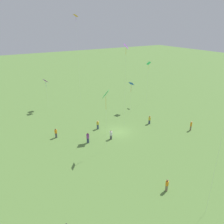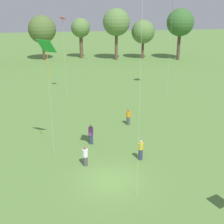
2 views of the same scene
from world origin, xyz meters
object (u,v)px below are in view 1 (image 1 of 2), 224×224
Objects in this scene: person_3 at (98,125)px; kite_3 at (76,21)px; kite_4 at (131,84)px; kite_9 at (45,81)px; person_0 at (167,185)px; kite_0 at (126,49)px; kite_2 at (106,95)px; person_1 at (191,126)px; kite_6 at (149,65)px; person_2 at (111,135)px; person_6 at (149,120)px; person_5 at (56,133)px; person_4 at (88,138)px.

kite_3 reaches higher than person_3.
kite_9 is at bearing 78.58° from kite_4.
kite_3 is at bearing -58.52° from person_0.
kite_0 reaches higher than kite_2.
person_1 is 18.62m from kite_6.
kite_3 is at bearing -28.82° from person_3.
person_3 is 20.56m from kite_6.
kite_6 is (2.39, -6.61, 3.31)m from kite_4.
kite_3 reaches higher than kite_9.
kite_6 reaches higher than kite_2.
kite_2 reaches higher than person_0.
person_1 is 0.28× the size of kite_4.
person_2 is at bearing -149.81° from kite_3.
person_1 is at bearing -174.95° from person_6.
person_2 is 14.96m from kite_4.
kite_4 is 0.98× the size of kite_9.
person_0 is at bearing -32.97° from person_5.
person_0 is 20.84m from person_5.
person_2 is at bearing -138.10° from kite_9.
kite_6 is at bearing -44.37° from kite_4.
kite_4 reaches higher than person_5.
person_1 reaches higher than person_3.
person_0 is at bearing 113.28° from person_4.
person_2 is 9.75m from person_6.
kite_2 is at bearing -123.93° from person_1.
kite_6 is 24.19m from kite_9.
kite_4 is 0.66× the size of kite_6.
person_0 is at bearing -84.25° from person_1.
kite_6 is at bearing -87.13° from kite_3.
person_5 is at bearing 33.30° from person_2.
kite_3 is 2.02× the size of kite_6.
person_6 is 14.56m from kite_0.
person_3 is at bearing -20.53° from person_2.
person_0 is 0.17× the size of kite_2.
person_4 reaches higher than person_2.
kite_0 is 21.87m from kite_9.
person_1 is 18.72m from kite_2.
person_3 is at bearing -148.83° from person_1.
person_6 is at bearing 16.05° from kite_6.
person_3 is 25.19m from kite_3.
kite_3 is at bearing 84.57° from kite_0.
person_6 is 0.11× the size of kite_0.
person_3 is 0.17× the size of kite_6.
person_0 is 0.08× the size of kite_3.
kite_0 reaches higher than person_1.
person_4 is at bearing -39.41° from person_0.
kite_2 is at bearing 114.36° from person_2.
person_3 is 1.02× the size of person_6.
person_1 reaches higher than person_0.
person_4 is at bearing -175.21° from kite_0.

